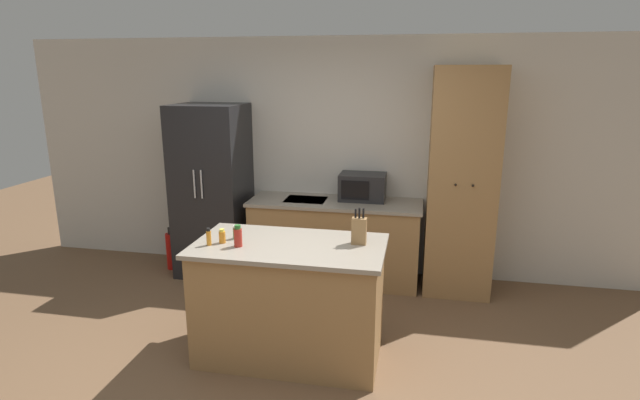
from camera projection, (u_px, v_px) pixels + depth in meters
name	position (u px, v px, depth m)	size (l,w,h in m)	color
ground_plane	(275.00, 384.00, 3.68)	(14.00, 14.00, 0.00)	brown
wall_back	(331.00, 158.00, 5.57)	(7.20, 0.06, 2.60)	beige
refrigerator	(212.00, 191.00, 5.55)	(0.74, 0.71, 1.90)	black
back_counter	(335.00, 240.00, 5.44)	(1.84, 0.65, 0.89)	#9E7547
pantry_cabinet	(461.00, 183.00, 5.02)	(0.66, 0.64, 2.29)	#9E7547
kitchen_island	(290.00, 300.00, 3.96)	(1.48, 0.82, 0.95)	#9E7547
microwave	(363.00, 187.00, 5.35)	(0.49, 0.35, 0.28)	#232326
knife_block	(359.00, 230.00, 3.81)	(0.11, 0.07, 0.29)	#9E7547
spice_bottle_tall_dark	(222.00, 236.00, 3.85)	(0.05, 0.05, 0.11)	orange
spice_bottle_short_red	(209.00, 237.00, 3.79)	(0.04, 0.04, 0.14)	orange
spice_bottle_amber_oil	(238.00, 237.00, 3.76)	(0.06, 0.06, 0.17)	#B2281E
spice_bottle_green_herb	(236.00, 233.00, 3.95)	(0.04, 0.04, 0.11)	#337033
fire_extinguisher	(172.00, 250.00, 5.78)	(0.12, 0.12, 0.50)	red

